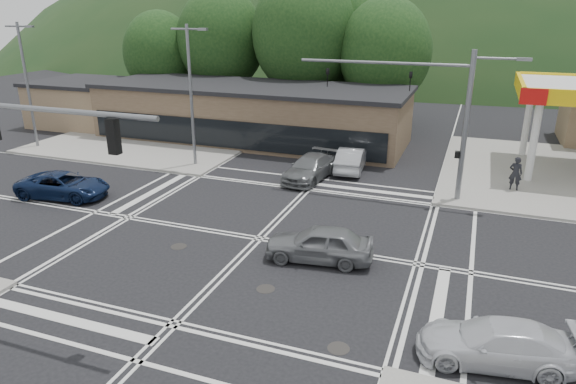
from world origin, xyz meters
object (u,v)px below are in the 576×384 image
(car_blue_west, at_px, (63,185))
(car_queue_b, at_px, (378,143))
(car_silver_east, at_px, (496,343))
(car_northbound, at_px, (310,168))
(car_grey_center, at_px, (319,243))
(car_queue_a, at_px, (352,159))
(pedestrian, at_px, (516,173))

(car_blue_west, relative_size, car_queue_b, 1.27)
(car_silver_east, bearing_deg, car_northbound, -152.22)
(car_grey_center, height_order, car_queue_a, car_grey_center)
(car_blue_west, height_order, car_silver_east, car_blue_west)
(car_blue_west, height_order, car_grey_center, car_grey_center)
(car_queue_b, height_order, pedestrian, pedestrian)
(car_queue_a, height_order, car_northbound, car_queue_a)
(car_grey_center, relative_size, car_silver_east, 0.97)
(car_silver_east, xyz_separation_m, car_northbound, (-10.50, 14.50, 0.05))
(car_queue_b, xyz_separation_m, car_northbound, (-2.70, -7.59, 0.05))
(car_silver_east, height_order, car_queue_b, car_queue_b)
(car_grey_center, relative_size, pedestrian, 2.30)
(car_queue_a, height_order, pedestrian, pedestrian)
(car_blue_west, distance_m, car_silver_east, 23.30)
(car_blue_west, bearing_deg, car_silver_east, -115.46)
(car_queue_b, bearing_deg, car_grey_center, 101.69)
(car_blue_west, height_order, pedestrian, pedestrian)
(car_silver_east, bearing_deg, pedestrian, 167.93)
(pedestrian, bearing_deg, car_blue_west, 26.49)
(car_blue_west, relative_size, car_northbound, 1.01)
(car_grey_center, height_order, pedestrian, pedestrian)
(car_blue_west, xyz_separation_m, car_silver_east, (22.30, -6.73, -0.03))
(car_northbound, bearing_deg, car_blue_west, -139.92)
(car_grey_center, xyz_separation_m, pedestrian, (7.94, 11.88, 0.36))
(car_grey_center, distance_m, car_queue_b, 17.67)
(car_queue_a, relative_size, car_queue_b, 1.16)
(car_silver_east, xyz_separation_m, car_queue_a, (-8.55, 17.16, 0.09))
(car_grey_center, distance_m, car_queue_a, 12.83)
(car_silver_east, relative_size, car_queue_a, 1.00)
(car_queue_a, bearing_deg, car_grey_center, 92.47)
(car_queue_b, xyz_separation_m, pedestrian, (8.93, -5.77, 0.45))
(car_grey_center, relative_size, car_queue_a, 0.97)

